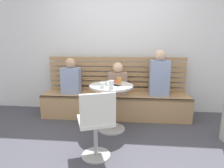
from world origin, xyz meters
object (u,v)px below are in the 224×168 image
(cafe_table, at_px, (111,99))
(white_chair, at_px, (96,123))
(plate_small, at_px, (113,82))
(phone_on_table, at_px, (117,85))
(cup_tumbler_orange, at_px, (119,81))
(cup_ceramic_white, at_px, (109,83))
(person_adult, at_px, (159,75))
(person_child_left, at_px, (71,78))
(booth_bench, at_px, (115,105))
(cup_glass_tall, at_px, (111,85))
(person_child_middle, at_px, (118,81))
(cup_glass_short, at_px, (102,85))

(cafe_table, height_order, white_chair, white_chair)
(plate_small, relative_size, phone_on_table, 1.21)
(cup_tumbler_orange, relative_size, plate_small, 0.59)
(cup_ceramic_white, bearing_deg, plate_small, 81.05)
(cup_ceramic_white, distance_m, phone_on_table, 0.12)
(person_adult, xyz_separation_m, person_child_left, (-1.62, 0.00, -0.08))
(phone_on_table, bearing_deg, person_adult, -7.54)
(white_chair, bearing_deg, booth_bench, 85.36)
(booth_bench, bearing_deg, cup_glass_tall, -89.37)
(white_chair, height_order, person_child_left, person_child_left)
(booth_bench, xyz_separation_m, cup_glass_tall, (0.01, -0.81, 0.58))
(cafe_table, bearing_deg, person_child_middle, 83.37)
(cup_tumbler_orange, bearing_deg, white_chair, -103.01)
(person_child_middle, xyz_separation_m, cup_ceramic_white, (-0.09, -0.59, 0.08))
(person_adult, bearing_deg, phone_on_table, -141.35)
(person_child_middle, bearing_deg, cup_ceramic_white, -98.82)
(booth_bench, xyz_separation_m, person_child_middle, (0.05, -0.01, 0.48))
(person_child_left, distance_m, cup_ceramic_white, 0.98)
(cup_tumbler_orange, xyz_separation_m, plate_small, (-0.10, 0.12, -0.04))
(plate_small, bearing_deg, cup_glass_short, -105.93)
(cup_glass_short, bearing_deg, cup_glass_tall, -13.84)
(person_child_middle, xyz_separation_m, cup_glass_tall, (-0.04, -0.80, 0.10))
(white_chair, relative_size, cup_glass_tall, 7.08)
(person_child_left, xyz_separation_m, cup_ceramic_white, (0.78, -0.59, 0.04))
(cup_glass_short, height_order, phone_on_table, cup_glass_short)
(person_child_middle, height_order, cup_tumbler_orange, person_child_middle)
(person_child_left, bearing_deg, person_adult, -0.05)
(cafe_table, height_order, person_adult, person_adult)
(cafe_table, relative_size, person_child_middle, 1.25)
(white_chair, xyz_separation_m, cup_ceramic_white, (0.07, 0.77, 0.31))
(white_chair, distance_m, person_adult, 1.67)
(cup_glass_short, xyz_separation_m, phone_on_table, (0.19, 0.18, -0.04))
(person_adult, relative_size, cup_glass_short, 10.23)
(cafe_table, height_order, cup_glass_tall, cup_glass_tall)
(cafe_table, xyz_separation_m, cup_glass_short, (-0.11, -0.21, 0.26))
(cafe_table, relative_size, cup_ceramic_white, 9.25)
(person_child_left, height_order, cup_glass_short, person_child_left)
(white_chair, xyz_separation_m, person_child_middle, (0.16, 1.37, 0.23))
(person_child_middle, relative_size, phone_on_table, 4.23)
(cup_glass_tall, bearing_deg, white_chair, -101.92)
(person_adult, height_order, cup_ceramic_white, person_adult)
(cup_ceramic_white, distance_m, plate_small, 0.27)
(person_adult, height_order, plate_small, person_adult)
(person_adult, relative_size, person_child_left, 1.23)
(cup_glass_short, bearing_deg, plate_small, 74.07)
(booth_bench, bearing_deg, phone_on_table, -83.47)
(phone_on_table, bearing_deg, cafe_table, 116.41)
(cafe_table, bearing_deg, plate_small, 86.49)
(white_chair, distance_m, cup_glass_tall, 0.67)
(cup_glass_short, distance_m, cup_tumbler_orange, 0.38)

